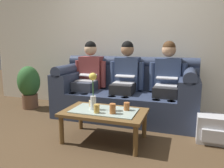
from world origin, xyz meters
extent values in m
plane|color=#4C3823|center=(0.00, 0.00, 0.00)|extent=(14.00, 14.00, 0.00)
cube|color=silver|center=(0.00, 1.70, 1.45)|extent=(6.00, 0.12, 2.90)
cube|color=#2D3851|center=(0.00, 1.10, 0.21)|extent=(2.21, 0.88, 0.42)
cube|color=#2D3851|center=(0.00, 1.43, 0.62)|extent=(2.21, 0.22, 0.40)
cylinder|color=#2D3851|center=(0.00, 1.43, 0.87)|extent=(2.21, 0.18, 0.18)
cube|color=#2D3851|center=(-0.97, 1.10, 0.56)|extent=(0.28, 0.88, 0.28)
cylinder|color=#2D3851|center=(-0.97, 1.10, 0.74)|extent=(0.18, 0.88, 0.18)
cube|color=#2D3851|center=(0.97, 1.10, 0.56)|extent=(0.28, 0.88, 0.28)
cylinder|color=#2D3851|center=(0.97, 1.10, 0.74)|extent=(0.18, 0.88, 0.18)
cube|color=#383D4C|center=(-0.65, 1.04, 0.49)|extent=(0.34, 0.40, 0.15)
cylinder|color=#383D4C|center=(-0.75, 0.78, 0.21)|extent=(0.12, 0.12, 0.42)
cylinder|color=#383D4C|center=(-0.55, 0.78, 0.21)|extent=(0.12, 0.12, 0.42)
cube|color=brown|center=(-0.65, 1.28, 0.69)|extent=(0.38, 0.22, 0.54)
cylinder|color=brown|center=(-0.88, 1.24, 0.67)|extent=(0.09, 0.09, 0.44)
cylinder|color=brown|center=(-0.41, 1.24, 0.67)|extent=(0.09, 0.09, 0.44)
sphere|color=tan|center=(-0.65, 1.26, 1.08)|extent=(0.21, 0.21, 0.21)
sphere|color=black|center=(-0.65, 1.26, 1.12)|extent=(0.19, 0.19, 0.19)
cube|color=silver|center=(-0.65, 1.06, 0.58)|extent=(0.31, 0.22, 0.02)
cube|color=silver|center=(-0.65, 1.21, 0.68)|extent=(0.31, 0.20, 0.09)
cube|color=black|center=(-0.65, 1.20, 0.68)|extent=(0.27, 0.18, 0.07)
cube|color=#232326|center=(0.00, 1.04, 0.49)|extent=(0.34, 0.40, 0.15)
cylinder|color=#232326|center=(-0.10, 0.78, 0.21)|extent=(0.12, 0.12, 0.42)
cylinder|color=#232326|center=(0.10, 0.78, 0.21)|extent=(0.12, 0.12, 0.42)
cube|color=navy|center=(0.00, 1.28, 0.69)|extent=(0.38, 0.22, 0.54)
cylinder|color=navy|center=(-0.23, 1.24, 0.67)|extent=(0.09, 0.09, 0.44)
cylinder|color=navy|center=(0.23, 1.24, 0.67)|extent=(0.09, 0.09, 0.44)
sphere|color=#936B4C|center=(0.00, 1.26, 1.08)|extent=(0.21, 0.21, 0.21)
sphere|color=black|center=(0.00, 1.26, 1.12)|extent=(0.19, 0.19, 0.19)
cube|color=silver|center=(0.00, 1.06, 0.58)|extent=(0.31, 0.22, 0.02)
cube|color=silver|center=(0.00, 1.19, 0.69)|extent=(0.31, 0.21, 0.06)
cube|color=black|center=(0.00, 1.18, 0.69)|extent=(0.27, 0.18, 0.05)
cube|color=#232326|center=(0.65, 1.04, 0.49)|extent=(0.34, 0.40, 0.15)
cylinder|color=#232326|center=(0.55, 0.78, 0.21)|extent=(0.12, 0.12, 0.42)
cylinder|color=#232326|center=(0.75, 0.78, 0.21)|extent=(0.12, 0.12, 0.42)
cube|color=navy|center=(0.65, 1.28, 0.69)|extent=(0.38, 0.22, 0.54)
cylinder|color=navy|center=(0.41, 1.24, 0.67)|extent=(0.09, 0.09, 0.44)
cylinder|color=navy|center=(0.88, 1.24, 0.67)|extent=(0.09, 0.09, 0.44)
sphere|color=tan|center=(0.65, 1.26, 1.08)|extent=(0.21, 0.21, 0.21)
sphere|color=#472D19|center=(0.65, 1.26, 1.12)|extent=(0.19, 0.19, 0.19)
cube|color=silver|center=(0.65, 1.06, 0.58)|extent=(0.31, 0.22, 0.02)
cube|color=silver|center=(0.65, 1.19, 0.69)|extent=(0.31, 0.21, 0.05)
cube|color=black|center=(0.65, 1.18, 0.69)|extent=(0.27, 0.18, 0.04)
cube|color=brown|center=(0.00, 0.21, 0.36)|extent=(1.00, 0.60, 0.04)
cube|color=#9EB2A8|center=(0.00, 0.21, 0.38)|extent=(0.78, 0.42, 0.01)
cylinder|color=brown|center=(-0.45, -0.04, 0.17)|extent=(0.06, 0.06, 0.34)
cylinder|color=brown|center=(0.45, -0.04, 0.17)|extent=(0.06, 0.06, 0.34)
cylinder|color=brown|center=(-0.45, 0.46, 0.17)|extent=(0.06, 0.06, 0.34)
cylinder|color=brown|center=(0.45, 0.46, 0.17)|extent=(0.06, 0.06, 0.34)
cylinder|color=silver|center=(-0.14, 0.19, 0.47)|extent=(0.07, 0.07, 0.17)
cylinder|color=#3D7538|center=(-0.14, 0.19, 0.66)|extent=(0.01, 0.01, 0.21)
sphere|color=#E5CC4C|center=(-0.14, 0.19, 0.80)|extent=(0.09, 0.09, 0.09)
cylinder|color=#B26633|center=(0.26, 0.29, 0.44)|extent=(0.07, 0.07, 0.09)
cylinder|color=gold|center=(-0.04, 0.07, 0.44)|extent=(0.07, 0.07, 0.10)
cylinder|color=#DBB77A|center=(-0.21, 0.31, 0.43)|extent=(0.08, 0.08, 0.08)
cylinder|color=#B26633|center=(0.14, 0.11, 0.45)|extent=(0.07, 0.07, 0.12)
cube|color=#B7B7BC|center=(1.25, 0.59, 0.17)|extent=(0.34, 0.26, 0.33)
cube|color=#B7B7BC|center=(1.25, 0.44, 0.13)|extent=(0.24, 0.05, 0.15)
cylinder|color=brown|center=(-1.79, 1.06, 0.13)|extent=(0.28, 0.28, 0.26)
ellipsoid|color=#2D602D|center=(-1.79, 1.06, 0.50)|extent=(0.40, 0.40, 0.56)
camera|label=1|loc=(0.92, -2.19, 1.19)|focal=35.34mm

